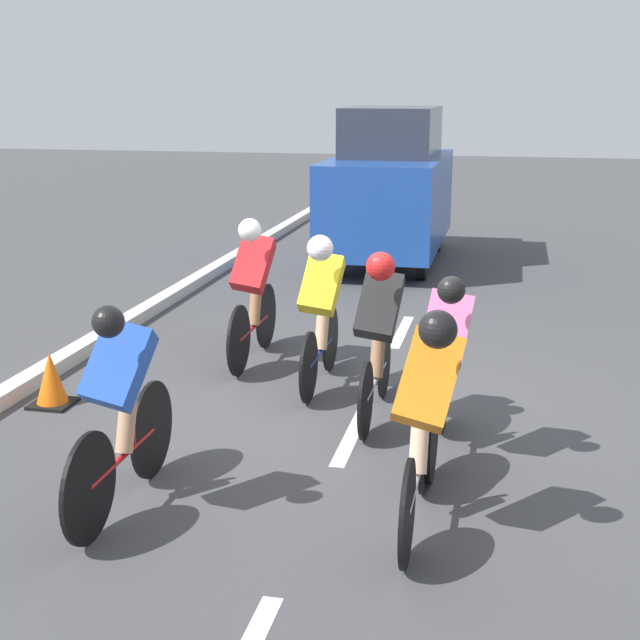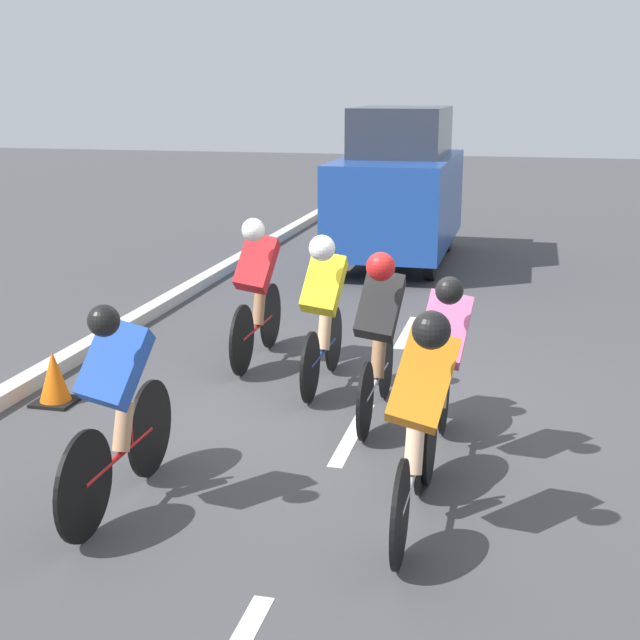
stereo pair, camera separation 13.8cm
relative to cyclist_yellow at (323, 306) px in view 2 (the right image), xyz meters
name	(u,v)px [view 2 (the right image)]	position (x,y,z in m)	size (l,w,h in m)	color
ground_plane	(362,416)	(-0.50, 0.64, -0.80)	(60.00, 60.00, 0.00)	#424244
lane_stripe_mid	(353,433)	(-0.50, 1.05, -0.80)	(0.12, 1.40, 0.01)	white
lane_stripe_far	(407,332)	(-0.50, -2.15, -0.80)	(0.12, 1.40, 0.01)	white
curb	(6,395)	(2.70, 1.05, -0.73)	(0.20, 26.73, 0.14)	beige
cyclist_yellow	(323,306)	(0.00, 0.00, 0.00)	(0.39, 1.62, 1.50)	black
cyclist_red	(257,286)	(0.84, -0.63, 0.00)	(0.40, 1.70, 1.54)	black
cyclist_pink	(442,364)	(-1.24, 1.39, -0.05)	(0.40, 1.70, 1.48)	black
cyclist_orange	(420,413)	(-1.23, 2.60, 0.01)	(0.44, 1.68, 1.53)	black
cyclist_blue	(117,402)	(0.75, 2.73, -0.04)	(0.43, 1.71, 1.49)	black
cyclist_black	(379,329)	(-0.64, 0.70, 0.00)	(0.39, 1.68, 1.50)	black
support_car	(399,188)	(0.26, -6.35, 0.40)	(1.70, 3.92, 2.45)	black
traffic_cone	(54,378)	(2.25, 0.97, -0.57)	(0.36, 0.36, 0.49)	black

